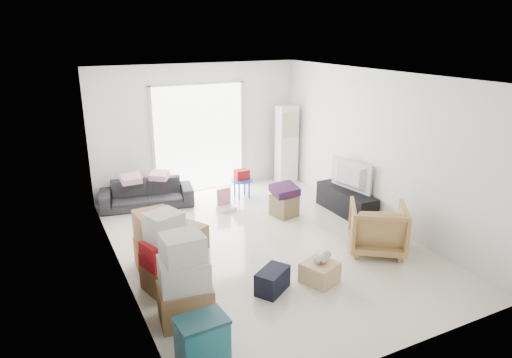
{
  "coord_description": "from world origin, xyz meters",
  "views": [
    {
      "loc": [
        -3.15,
        -6.02,
        3.33
      ],
      "look_at": [
        -0.04,
        0.2,
        1.06
      ],
      "focal_mm": 32.0,
      "sensor_mm": 36.0,
      "label": 1
    }
  ],
  "objects": [
    {
      "name": "blanket",
      "position": [
        0.88,
        0.87,
        0.48
      ],
      "size": [
        0.47,
        0.47,
        0.14
      ],
      "primitive_type": "cube",
      "rotation": [
        0.0,
        0.0,
        -0.06
      ],
      "color": "#3E1B44",
      "rests_on": "ottoman"
    },
    {
      "name": "wood_crate",
      "position": [
        0.14,
        -1.41,
        0.14
      ],
      "size": [
        0.56,
        0.56,
        0.29
      ],
      "primitive_type": "cube",
      "rotation": [
        0.0,
        0.0,
        0.37
      ],
      "color": "tan",
      "rests_on": "room_shell"
    },
    {
      "name": "armchair",
      "position": [
        1.47,
        -1.02,
        0.43
      ],
      "size": [
        1.13,
        1.12,
        0.86
      ],
      "primitive_type": "imported",
      "rotation": [
        0.0,
        0.0,
        2.54
      ],
      "color": "tan",
      "rests_on": "room_shell"
    },
    {
      "name": "sofa",
      "position": [
        -1.3,
        2.5,
        0.35
      ],
      "size": [
        1.85,
        0.85,
        0.7
      ],
      "primitive_type": "imported",
      "rotation": [
        0.0,
        0.0,
        -0.19
      ],
      "color": "#28282E",
      "rests_on": "room_shell"
    },
    {
      "name": "storage_bins",
      "position": [
        -1.9,
        -2.3,
        0.3
      ],
      "size": [
        0.53,
        0.39,
        0.59
      ],
      "rotation": [
        0.0,
        0.0,
        0.06
      ],
      "color": "#175868",
      "rests_on": "room_shell"
    },
    {
      "name": "television",
      "position": [
        2.0,
        0.47,
        0.53
      ],
      "size": [
        0.7,
        1.05,
        0.13
      ],
      "primitive_type": "imported",
      "rotation": [
        0.0,
        0.0,
        1.72
      ],
      "color": "black",
      "rests_on": "tv_console"
    },
    {
      "name": "box_stack_a",
      "position": [
        -1.8,
        -1.44,
        0.5
      ],
      "size": [
        0.68,
        0.59,
        1.13
      ],
      "rotation": [
        0.0,
        0.0,
        -0.13
      ],
      "color": "olive",
      "rests_on": "room_shell"
    },
    {
      "name": "pillow_left",
      "position": [
        -1.58,
        2.52,
        0.76
      ],
      "size": [
        0.43,
        0.34,
        0.13
      ],
      "primitive_type": "cube",
      "rotation": [
        0.0,
        0.0,
        0.02
      ],
      "color": "#F3B1C8",
      "rests_on": "sofa"
    },
    {
      "name": "sliding_door",
      "position": [
        0.0,
        2.98,
        1.24
      ],
      "size": [
        2.1,
        0.04,
        2.33
      ],
      "color": "white",
      "rests_on": "room_shell"
    },
    {
      "name": "box_stack_b",
      "position": [
        -1.8,
        -0.65,
        0.48
      ],
      "size": [
        0.68,
        0.66,
        1.11
      ],
      "rotation": [
        0.0,
        0.0,
        0.24
      ],
      "color": "olive",
      "rests_on": "room_shell"
    },
    {
      "name": "ac_tower",
      "position": [
        1.95,
        2.65,
        0.88
      ],
      "size": [
        0.45,
        0.3,
        1.75
      ],
      "primitive_type": "cube",
      "color": "white",
      "rests_on": "room_shell"
    },
    {
      "name": "box_stack_c",
      "position": [
        -1.77,
        0.05,
        0.42
      ],
      "size": [
        0.59,
        0.52,
        0.85
      ],
      "rotation": [
        0.0,
        0.0,
        -0.04
      ],
      "color": "olive",
      "rests_on": "room_shell"
    },
    {
      "name": "toy_walker",
      "position": [
        0.0,
        1.63,
        0.12
      ],
      "size": [
        0.36,
        0.33,
        0.43
      ],
      "rotation": [
        0.0,
        0.0,
        0.17
      ],
      "color": "silver",
      "rests_on": "room_shell"
    },
    {
      "name": "pillow_right",
      "position": [
        -1.03,
        2.49,
        0.75
      ],
      "size": [
        0.43,
        0.42,
        0.12
      ],
      "primitive_type": "cube",
      "rotation": [
        0.0,
        0.0,
        -0.66
      ],
      "color": "#F3B1C8",
      "rests_on": "sofa"
    },
    {
      "name": "ottoman",
      "position": [
        0.88,
        0.87,
        0.2
      ],
      "size": [
        0.49,
        0.49,
        0.41
      ],
      "primitive_type": "cube",
      "rotation": [
        0.0,
        0.0,
        0.24
      ],
      "color": "#8B7C51",
      "rests_on": "room_shell"
    },
    {
      "name": "loose_box",
      "position": [
        -1.16,
        0.35,
        0.19
      ],
      "size": [
        0.64,
        0.64,
        0.39
      ],
      "primitive_type": "cube",
      "rotation": [
        0.0,
        0.0,
        0.5
      ],
      "color": "olive",
      "rests_on": "room_shell"
    },
    {
      "name": "duffel_bag",
      "position": [
        -0.56,
        -1.33,
        0.16
      ],
      "size": [
        0.57,
        0.52,
        0.31
      ],
      "primitive_type": "cube",
      "rotation": [
        0.0,
        0.0,
        0.58
      ],
      "color": "black",
      "rests_on": "room_shell"
    },
    {
      "name": "plush_bunny",
      "position": [
        0.17,
        -1.4,
        0.36
      ],
      "size": [
        0.3,
        0.18,
        0.15
      ],
      "rotation": [
        0.0,
        0.0,
        0.47
      ],
      "color": "#B2ADA8",
      "rests_on": "wood_crate"
    },
    {
      "name": "room_shell",
      "position": [
        0.0,
        0.0,
        1.35
      ],
      "size": [
        4.98,
        6.48,
        3.18
      ],
      "color": "beige",
      "rests_on": "ground"
    },
    {
      "name": "kids_table",
      "position": [
        0.59,
        2.14,
        0.42
      ],
      "size": [
        0.46,
        0.46,
        0.6
      ],
      "rotation": [
        0.0,
        0.0,
        -0.07
      ],
      "color": "blue",
      "rests_on": "room_shell"
    },
    {
      "name": "tv_console",
      "position": [
        2.0,
        0.47,
        0.23
      ],
      "size": [
        0.42,
        1.39,
        0.46
      ],
      "primitive_type": "cube",
      "color": "black",
      "rests_on": "room_shell"
    }
  ]
}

